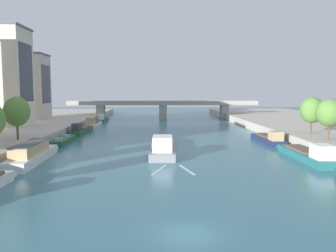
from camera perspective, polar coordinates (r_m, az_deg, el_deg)
ground_plane at (r=26.16m, az=3.39°, el=-17.51°), size 400.00×400.00×0.00m
barge_midriver at (r=59.95m, az=-0.84°, el=-3.18°), size 4.69×23.79×3.44m
wake_behind_barge at (r=45.93m, az=0.89°, el=-7.21°), size 5.60×5.97×0.03m
moored_boat_left_gap_after at (r=54.38m, az=-21.55°, el=-4.27°), size 3.57×16.77×2.96m
moored_boat_left_lone at (r=71.81m, az=-16.86°, el=-2.30°), size 2.39×12.26×2.16m
moored_boat_left_second at (r=87.00m, az=-14.13°, el=-0.64°), size 2.75×15.18×2.91m
moored_boat_left_midway at (r=102.93m, az=-12.23°, el=0.38°), size 2.99×14.97×3.10m
moored_boat_left_end at (r=118.61m, az=-10.69°, el=1.09°), size 2.36×10.42×2.91m
moored_boat_right_gap_after at (r=56.14m, az=22.08°, el=-4.33°), size 3.41×16.53×3.05m
moored_boat_right_midway at (r=72.49m, az=16.27°, el=-2.00°), size 3.08×14.45×2.76m
tree_left_distant at (r=64.18m, az=-23.71°, el=2.20°), size 4.38×4.38×7.35m
tree_right_distant at (r=63.77m, az=25.13°, el=1.99°), size 4.48×4.48×7.02m
tree_right_second at (r=72.26m, az=22.66°, el=2.44°), size 4.45×4.45×7.15m
building_left_far_end at (r=111.38m, az=-22.16°, el=6.07°), size 11.29×10.15×19.30m
bridge_far at (r=127.54m, az=-0.85°, el=3.11°), size 69.72×4.40×6.77m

